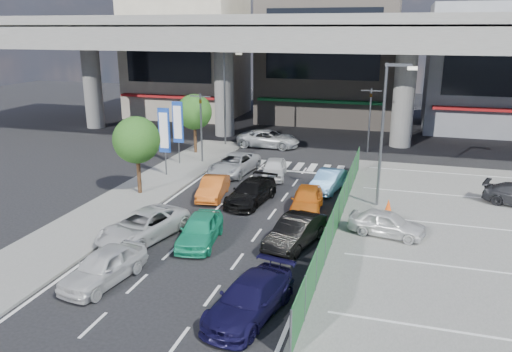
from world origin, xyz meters
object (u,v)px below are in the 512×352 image
(wagon_silver_front_left, at_px, (234,164))
(sedan_white_front_mid, at_px, (274,168))
(van_white_back_left, at_px, (104,266))
(hatch_black_mid_right, at_px, (295,232))
(signboard_near, at_px, (164,132))
(street_lamp_left, at_px, (227,90))
(tree_far, at_px, (194,112))
(crossing_wagon_silver, at_px, (269,139))
(traffic_light_left, at_px, (201,111))
(traffic_light_right, at_px, (371,104))
(sedan_white_mid_left, at_px, (143,226))
(tree_near, at_px, (137,140))
(street_lamp_right, at_px, (386,124))
(minivan_navy_back, at_px, (250,298))
(taxi_orange_left, at_px, (213,188))
(taxi_teal_mid, at_px, (200,229))
(parked_sedan_white, at_px, (387,223))
(taxi_orange_right, at_px, (307,200))
(signboard_far, at_px, (178,124))
(traffic_cone, at_px, (388,206))
(sedan_black_mid, at_px, (251,192))
(kei_truck_front_right, at_px, (328,181))

(wagon_silver_front_left, height_order, sedan_white_front_mid, wagon_silver_front_left)
(wagon_silver_front_left, bearing_deg, van_white_back_left, -82.88)
(hatch_black_mid_right, bearing_deg, signboard_near, 155.20)
(street_lamp_left, height_order, tree_far, street_lamp_left)
(tree_far, distance_m, crossing_wagon_silver, 6.91)
(traffic_light_left, xyz_separation_m, wagon_silver_front_left, (3.25, -2.04, -3.25))
(traffic_light_right, relative_size, sedan_white_mid_left, 1.05)
(traffic_light_left, height_order, tree_near, traffic_light_left)
(street_lamp_right, distance_m, minivan_navy_back, 14.05)
(van_white_back_left, bearing_deg, taxi_orange_left, 96.35)
(signboard_near, distance_m, sedan_white_front_mid, 7.77)
(taxi_teal_mid, height_order, sedan_white_front_mid, taxi_teal_mid)
(crossing_wagon_silver, bearing_deg, tree_near, 164.08)
(parked_sedan_white, bearing_deg, taxi_orange_right, 73.83)
(street_lamp_right, bearing_deg, taxi_orange_right, -151.36)
(traffic_light_left, relative_size, parked_sedan_white, 1.42)
(traffic_light_left, xyz_separation_m, signboard_near, (-1.00, -4.01, -0.87))
(traffic_light_left, xyz_separation_m, crossing_wagon_silver, (3.45, 6.40, -3.20))
(tree_near, height_order, wagon_silver_front_left, tree_near)
(signboard_far, xyz_separation_m, taxi_orange_right, (10.93, -7.09, -2.37))
(traffic_light_left, xyz_separation_m, tree_near, (-0.80, -8.00, -0.55))
(crossing_wagon_silver, height_order, traffic_cone, crossing_wagon_silver)
(taxi_orange_right, xyz_separation_m, traffic_cone, (4.33, 1.00, -0.24))
(taxi_orange_right, bearing_deg, sedan_white_mid_left, -144.40)
(tree_near, bearing_deg, taxi_orange_left, 8.84)
(street_lamp_left, xyz_separation_m, minivan_navy_back, (9.70, -24.89, -4.10))
(taxi_orange_right, height_order, crossing_wagon_silver, crossing_wagon_silver)
(tree_far, height_order, sedan_white_front_mid, tree_far)
(signboard_far, height_order, sedan_black_mid, signboard_far)
(signboard_far, height_order, taxi_teal_mid, signboard_far)
(taxi_orange_right, height_order, parked_sedan_white, taxi_orange_right)
(signboard_near, relative_size, sedan_white_mid_left, 0.95)
(street_lamp_right, xyz_separation_m, sedan_black_mid, (-7.22, -1.55, -4.11))
(traffic_light_right, relative_size, kei_truck_front_right, 1.34)
(traffic_light_right, height_order, crossing_wagon_silver, traffic_light_right)
(taxi_orange_left, bearing_deg, signboard_near, 136.62)
(tree_far, relative_size, taxi_orange_left, 1.26)
(taxi_orange_left, bearing_deg, minivan_navy_back, -71.65)
(tree_near, relative_size, sedan_black_mid, 1.06)
(tree_far, relative_size, taxi_teal_mid, 1.19)
(wagon_silver_front_left, bearing_deg, signboard_far, 174.41)
(signboard_far, relative_size, sedan_white_front_mid, 1.24)
(minivan_navy_back, xyz_separation_m, taxi_orange_right, (-0.04, 10.79, 0.02))
(traffic_light_left, xyz_separation_m, parked_sedan_white, (13.88, -10.33, -3.25))
(tree_near, height_order, sedan_white_front_mid, tree_near)
(street_lamp_left, xyz_separation_m, sedan_white_mid_left, (2.84, -19.99, -4.08))
(street_lamp_right, bearing_deg, sedan_white_mid_left, -143.15)
(taxi_teal_mid, bearing_deg, street_lamp_right, 36.18)
(van_white_back_left, bearing_deg, parked_sedan_white, 45.26)
(sedan_black_mid, bearing_deg, signboard_near, 161.27)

